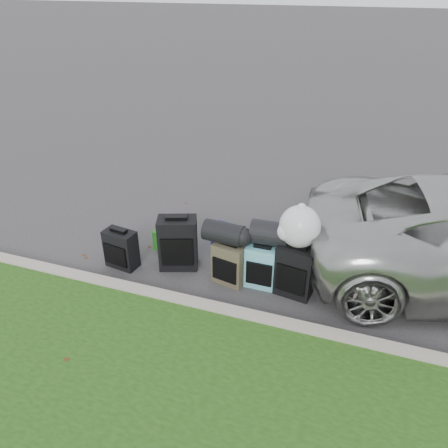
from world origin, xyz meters
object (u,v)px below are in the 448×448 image
(suitcase_olive, at_px, (230,263))
(tote_navy, at_px, (224,236))
(suitcase_small_black, at_px, (121,249))
(suitcase_large_black_right, at_px, (295,271))
(suitcase_large_black_left, at_px, (178,243))
(tote_green, at_px, (164,239))
(suitcase_teal, at_px, (262,266))

(suitcase_olive, height_order, tote_navy, suitcase_olive)
(suitcase_small_black, relative_size, suitcase_large_black_right, 0.80)
(suitcase_small_black, distance_m, suitcase_large_black_left, 0.79)
(suitcase_olive, relative_size, tote_green, 1.89)
(suitcase_large_black_left, relative_size, suitcase_olive, 1.31)
(suitcase_small_black, height_order, suitcase_teal, suitcase_teal)
(suitcase_small_black, height_order, suitcase_large_black_left, suitcase_large_black_left)
(suitcase_large_black_right, bearing_deg, suitcase_large_black_left, -174.10)
(suitcase_large_black_left, distance_m, tote_navy, 0.84)
(suitcase_olive, bearing_deg, suitcase_large_black_right, 13.01)
(suitcase_large_black_left, height_order, suitcase_teal, suitcase_large_black_left)
(suitcase_small_black, bearing_deg, suitcase_teal, 14.22)
(suitcase_small_black, distance_m, tote_green, 0.70)
(suitcase_large_black_left, relative_size, tote_green, 2.47)
(suitcase_large_black_left, xyz_separation_m, tote_green, (-0.39, 0.34, -0.22))
(suitcase_large_black_left, bearing_deg, suitcase_olive, -27.32)
(suitcase_large_black_left, xyz_separation_m, suitcase_teal, (1.18, -0.04, -0.08))
(suitcase_olive, bearing_deg, tote_navy, 125.18)
(suitcase_large_black_left, bearing_deg, suitcase_teal, -21.85)
(suitcase_olive, distance_m, suitcase_teal, 0.41)
(suitcase_teal, relative_size, tote_green, 1.93)
(suitcase_large_black_right, height_order, tote_green, suitcase_large_black_right)
(tote_navy, bearing_deg, suitcase_small_black, -130.10)
(suitcase_small_black, relative_size, suitcase_olive, 0.96)
(tote_navy, bearing_deg, suitcase_teal, -33.83)
(suitcase_olive, xyz_separation_m, tote_navy, (-0.36, 0.81, -0.12))
(suitcase_teal, xyz_separation_m, suitcase_large_black_right, (0.43, -0.03, 0.05))
(suitcase_small_black, xyz_separation_m, suitcase_olive, (1.51, 0.15, 0.01))
(suitcase_teal, height_order, suitcase_large_black_right, suitcase_large_black_right)
(suitcase_olive, height_order, suitcase_teal, suitcase_teal)
(suitcase_large_black_right, bearing_deg, tote_green, 176.73)
(suitcase_small_black, xyz_separation_m, tote_navy, (1.15, 0.95, -0.11))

